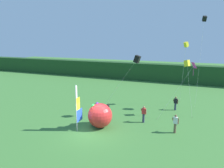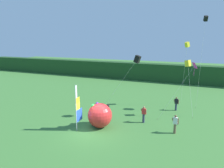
{
  "view_description": "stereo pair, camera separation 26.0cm",
  "coord_description": "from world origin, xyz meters",
  "views": [
    {
      "loc": [
        7.68,
        -14.63,
        7.92
      ],
      "look_at": [
        0.93,
        2.7,
        3.79
      ],
      "focal_mm": 32.7,
      "sensor_mm": 36.0,
      "label": 1
    },
    {
      "loc": [
        7.92,
        -14.53,
        7.92
      ],
      "look_at": [
        0.93,
        2.7,
        3.79
      ],
      "focal_mm": 32.7,
      "sensor_mm": 36.0,
      "label": 2
    }
  ],
  "objects": [
    {
      "name": "kite_yellow_box_3",
      "position": [
        6.98,
        10.77,
        7.23
      ],
      "size": [
        0.64,
        1.44,
        7.61
      ],
      "color": "brown",
      "rests_on": "ground"
    },
    {
      "name": "kite_magenta_diamond_4",
      "position": [
        7.76,
        7.13,
        4.96
      ],
      "size": [
        3.33,
        2.57,
        5.65
      ],
      "color": "brown",
      "rests_on": "ground"
    },
    {
      "name": "kite_black_box_1",
      "position": [
        2.72,
        4.83,
        5.97
      ],
      "size": [
        4.29,
        1.1,
        6.4
      ],
      "color": "brown",
      "rests_on": "ground"
    },
    {
      "name": "kite_yellow_box_2",
      "position": [
        7.27,
        9.01,
        5.31
      ],
      "size": [
        1.35,
        2.64,
        5.71
      ],
      "color": "brown",
      "rests_on": "ground"
    },
    {
      "name": "person_near_banner",
      "position": [
        6.39,
        8.47,
        0.83
      ],
      "size": [
        0.55,
        0.48,
        1.57
      ],
      "color": "#2D334C",
      "rests_on": "ground"
    },
    {
      "name": "kite_black_box_0",
      "position": [
        8.69,
        11.56,
        10.05
      ],
      "size": [
        0.52,
        1.72,
        10.49
      ],
      "color": "brown",
      "rests_on": "ground"
    },
    {
      "name": "inflatable_balloon",
      "position": [
        0.33,
        1.24,
        1.12
      ],
      "size": [
        2.23,
        2.23,
        2.23
      ],
      "color": "red",
      "rests_on": "ground"
    },
    {
      "name": "person_far_left",
      "position": [
        6.82,
        2.47,
        0.89
      ],
      "size": [
        0.55,
        0.48,
        1.66
      ],
      "color": "brown",
      "rests_on": "ground"
    },
    {
      "name": "person_mid_field",
      "position": [
        3.8,
        3.71,
        0.88
      ],
      "size": [
        0.55,
        0.48,
        1.65
      ],
      "color": "#2D334C",
      "rests_on": "ground"
    },
    {
      "name": "banner_flag",
      "position": [
        -1.19,
        -0.01,
        2.0
      ],
      "size": [
        0.06,
        1.03,
        4.17
      ],
      "color": "#B7B7BC",
      "rests_on": "ground"
    },
    {
      "name": "distant_treeline",
      "position": [
        0.0,
        24.45,
        1.65
      ],
      "size": [
        80.0,
        2.4,
        3.3
      ],
      "primitive_type": "cube",
      "color": "#1E421E",
      "rests_on": "ground"
    },
    {
      "name": "ground_plane",
      "position": [
        0.0,
        0.0,
        0.0
      ],
      "size": [
        120.0,
        120.0,
        0.0
      ],
      "primitive_type": "plane",
      "color": "#3D7533"
    }
  ]
}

